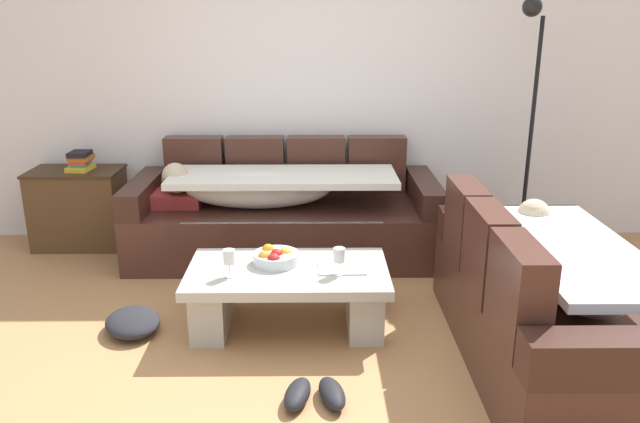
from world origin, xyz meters
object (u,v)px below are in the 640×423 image
object	(u,v)px
fruit_bowl	(275,257)
wine_glass_near_left	(229,258)
floor_lamp	(528,113)
crumpled_garment	(133,322)
side_cabinet	(79,208)
open_magazine	(342,268)
book_stack_on_cabinet	(81,161)
pair_of_shoes	(315,394)
couch_along_wall	(280,215)
couch_near_window	(549,306)
wine_glass_near_right	(339,256)
coffee_table	(288,290)

from	to	relation	value
fruit_bowl	wine_glass_near_left	xyz separation A→B (m)	(-0.25, -0.19, 0.07)
floor_lamp	crumpled_garment	world-z (taller)	floor_lamp
side_cabinet	floor_lamp	xyz separation A→B (m)	(3.54, -0.18, 0.80)
open_magazine	crumpled_garment	bearing A→B (deg)	-179.49
book_stack_on_cabinet	wine_glass_near_left	bearing A→B (deg)	-48.31
book_stack_on_cabinet	pair_of_shoes	distance (m)	2.97
open_magazine	side_cabinet	distance (m)	2.53
couch_along_wall	crumpled_garment	distance (m)	1.53
book_stack_on_cabinet	couch_near_window	bearing A→B (deg)	-30.53
wine_glass_near_right	pair_of_shoes	distance (m)	0.84
couch_along_wall	crumpled_garment	bearing A→B (deg)	-123.32
couch_along_wall	fruit_bowl	world-z (taller)	couch_along_wall
wine_glass_near_left	side_cabinet	xyz separation A→B (m)	(-1.43, 1.54, -0.17)
couch_along_wall	couch_near_window	world-z (taller)	same
fruit_bowl	side_cabinet	bearing A→B (deg)	141.25
couch_along_wall	floor_lamp	distance (m)	2.05
open_magazine	floor_lamp	bearing A→B (deg)	38.76
floor_lamp	crumpled_garment	bearing A→B (deg)	-154.33
fruit_bowl	crumpled_garment	world-z (taller)	fruit_bowl
wine_glass_near_right	floor_lamp	xyz separation A→B (m)	(1.48, 1.34, 0.62)
couch_near_window	coffee_table	size ratio (longest dim) A/B	1.55
open_magazine	pair_of_shoes	xyz separation A→B (m)	(-0.17, -0.79, -0.34)
book_stack_on_cabinet	pair_of_shoes	size ratio (longest dim) A/B	0.70
open_magazine	crumpled_garment	xyz separation A→B (m)	(-1.26, -0.05, -0.33)
open_magazine	crumpled_garment	world-z (taller)	open_magazine
coffee_table	floor_lamp	size ratio (longest dim) A/B	0.62
open_magazine	side_cabinet	world-z (taller)	side_cabinet
floor_lamp	pair_of_shoes	size ratio (longest dim) A/B	5.62
pair_of_shoes	book_stack_on_cabinet	bearing A→B (deg)	130.00
couch_near_window	open_magazine	world-z (taller)	couch_near_window
wine_glass_near_left	floor_lamp	xyz separation A→B (m)	(2.11, 1.36, 0.62)
couch_near_window	wine_glass_near_left	distance (m)	1.79
couch_along_wall	side_cabinet	bearing A→B (deg)	172.21
book_stack_on_cabinet	wine_glass_near_right	bearing A→B (deg)	-37.16
side_cabinet	wine_glass_near_left	bearing A→B (deg)	-47.14
couch_along_wall	wine_glass_near_right	xyz separation A→B (m)	(0.41, -1.29, 0.17)
couch_near_window	floor_lamp	bearing A→B (deg)	-12.09
wine_glass_near_right	pair_of_shoes	bearing A→B (deg)	-101.71
coffee_table	book_stack_on_cabinet	bearing A→B (deg)	140.11
side_cabinet	pair_of_shoes	distance (m)	2.95
couch_along_wall	crumpled_garment	xyz separation A→B (m)	(-0.83, -1.26, -0.27)
couch_near_window	book_stack_on_cabinet	world-z (taller)	couch_near_window
couch_near_window	side_cabinet	size ratio (longest dim) A/B	2.58
wine_glass_near_left	book_stack_on_cabinet	bearing A→B (deg)	131.69
wine_glass_near_left	open_magazine	distance (m)	0.67
pair_of_shoes	crumpled_garment	size ratio (longest dim) A/B	0.87
wine_glass_near_left	pair_of_shoes	xyz separation A→B (m)	(0.49, -0.68, -0.45)
fruit_bowl	floor_lamp	world-z (taller)	floor_lamp
wine_glass_near_left	crumpled_garment	size ratio (longest dim) A/B	0.42
couch_along_wall	pair_of_shoes	bearing A→B (deg)	-82.38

